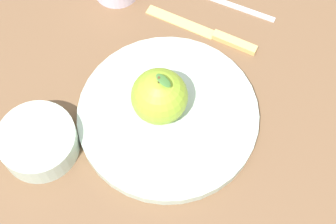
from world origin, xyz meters
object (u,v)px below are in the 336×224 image
(side_bowl, at_px, (38,141))
(apple, at_px, (159,96))
(dinner_plate, at_px, (168,115))
(knife, at_px, (211,33))

(side_bowl, bearing_deg, apple, 42.31)
(dinner_plate, bearing_deg, side_bowl, -140.21)
(apple, bearing_deg, dinner_plate, 2.38)
(knife, bearing_deg, side_bowl, -116.76)
(dinner_plate, bearing_deg, knife, 90.34)
(apple, bearing_deg, knife, 85.87)
(side_bowl, relative_size, knife, 0.57)
(dinner_plate, height_order, side_bowl, side_bowl)
(side_bowl, bearing_deg, knife, 63.24)
(side_bowl, bearing_deg, dinner_plate, 39.79)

